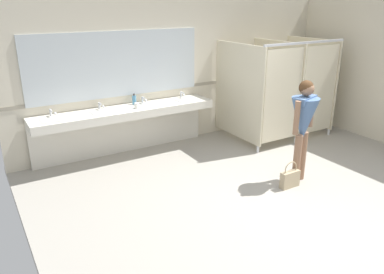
{
  "coord_description": "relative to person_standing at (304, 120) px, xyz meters",
  "views": [
    {
      "loc": [
        -3.66,
        -3.41,
        2.6
      ],
      "look_at": [
        -1.32,
        0.47,
        0.96
      ],
      "focal_mm": 35.48,
      "sensor_mm": 36.0,
      "label": 1
    }
  ],
  "objects": [
    {
      "name": "ground_plane",
      "position": [
        -0.43,
        -0.25,
        -1.02
      ],
      "size": [
        6.75,
        6.23,
        0.1
      ],
      "primitive_type": "cube",
      "color": "#9E998E"
    },
    {
      "name": "wall_back",
      "position": [
        -0.43,
        2.63,
        0.35
      ],
      "size": [
        6.75,
        0.12,
        2.65
      ],
      "primitive_type": "cube",
      "color": "beige",
      "rests_on": "ground_plane"
    },
    {
      "name": "wall_back_tile_band",
      "position": [
        -0.43,
        2.56,
        0.08
      ],
      "size": [
        6.75,
        0.01,
        0.06
      ],
      "primitive_type": "cube",
      "color": "#9E937F",
      "rests_on": "wall_back"
    },
    {
      "name": "vanity_counter",
      "position": [
        -1.85,
        2.35,
        -0.33
      ],
      "size": [
        3.17,
        0.57,
        0.98
      ],
      "color": "silver",
      "rests_on": "ground_plane"
    },
    {
      "name": "mirror_panel",
      "position": [
        -1.85,
        2.55,
        0.61
      ],
      "size": [
        3.07,
        0.02,
        1.11
      ],
      "primitive_type": "cube",
      "color": "silver",
      "rests_on": "wall_back"
    },
    {
      "name": "bathroom_stalls",
      "position": [
        1.17,
        1.65,
        0.04
      ],
      "size": [
        1.94,
        1.41,
        1.92
      ],
      "color": "beige",
      "rests_on": "ground_plane"
    },
    {
      "name": "person_standing",
      "position": [
        0.0,
        0.0,
        0.0
      ],
      "size": [
        0.53,
        0.5,
        1.55
      ],
      "color": "#8C664C",
      "rests_on": "ground_plane"
    },
    {
      "name": "handbag",
      "position": [
        -0.27,
        -0.1,
        -0.83
      ],
      "size": [
        0.31,
        0.1,
        0.41
      ],
      "color": "tan",
      "rests_on": "ground_plane"
    },
    {
      "name": "soap_dispenser",
      "position": [
        -1.62,
        2.43,
        -0.02
      ],
      "size": [
        0.07,
        0.07,
        0.19
      ],
      "color": "teal",
      "rests_on": "vanity_counter"
    },
    {
      "name": "paper_cup",
      "position": [
        -1.69,
        2.16,
        -0.05
      ],
      "size": [
        0.07,
        0.07,
        0.1
      ],
      "primitive_type": "cylinder",
      "color": "white",
      "rests_on": "vanity_counter"
    }
  ]
}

